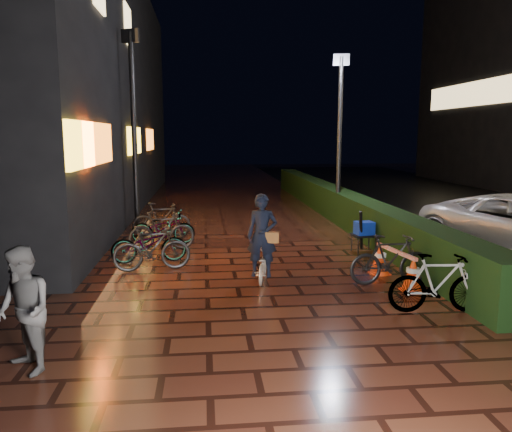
{
  "coord_description": "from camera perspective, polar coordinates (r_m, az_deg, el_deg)",
  "views": [
    {
      "loc": [
        -1.14,
        -8.31,
        2.77
      ],
      "look_at": [
        -0.06,
        1.98,
        1.1
      ],
      "focal_mm": 35.0,
      "sensor_mm": 36.0,
      "label": 1
    }
  ],
  "objects": [
    {
      "name": "ground",
      "position": [
        8.84,
        1.77,
        -9.11
      ],
      "size": [
        80.0,
        80.0,
        0.0
      ],
      "primitive_type": "plane",
      "color": "#381911",
      "rests_on": "ground"
    },
    {
      "name": "parked_bikes_hedge",
      "position": [
        9.05,
        17.45,
        -5.95
      ],
      "size": [
        1.8,
        2.09,
        0.95
      ],
      "color": "black",
      "rests_on": "ground"
    },
    {
      "name": "parked_bikes_storefront",
      "position": [
        12.23,
        -11.16,
        -1.91
      ],
      "size": [
        1.85,
        4.15,
        0.95
      ],
      "color": "black",
      "rests_on": "ground"
    },
    {
      "name": "hedge",
      "position": [
        17.06,
        9.18,
        1.41
      ],
      "size": [
        0.7,
        20.0,
        1.0
      ],
      "primitive_type": "cube",
      "color": "black",
      "rests_on": "ground"
    },
    {
      "name": "bystander_person",
      "position": [
        6.49,
        -25.09,
        -9.8
      ],
      "size": [
        0.91,
        0.94,
        1.52
      ],
      "primitive_type": "imported",
      "rotation": [
        0.0,
        0.0,
        -0.88
      ],
      "color": "#5F5F62",
      "rests_on": "ground"
    },
    {
      "name": "lamp_post_sf",
      "position": [
        15.06,
        -13.8,
        10.38
      ],
      "size": [
        0.53,
        0.3,
        5.73
      ],
      "color": "black",
      "rests_on": "ground"
    },
    {
      "name": "lamp_post_hedge",
      "position": [
        15.86,
        9.52,
        9.4
      ],
      "size": [
        0.5,
        0.19,
        5.21
      ],
      "color": "black",
      "rests_on": "ground"
    },
    {
      "name": "traffic_barrier",
      "position": [
        9.92,
        15.65,
        -5.51
      ],
      "size": [
        0.59,
        1.57,
        0.64
      ],
      "color": "red",
      "rests_on": "ground"
    },
    {
      "name": "cyclist",
      "position": [
        9.56,
        0.73,
        -3.78
      ],
      "size": [
        0.67,
        1.24,
        1.69
      ],
      "color": "silver",
      "rests_on": "ground"
    },
    {
      "name": "cart_assembly",
      "position": [
        12.19,
        12.22,
        -1.56
      ],
      "size": [
        0.62,
        0.65,
        1.06
      ],
      "color": "black",
      "rests_on": "ground"
    }
  ]
}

